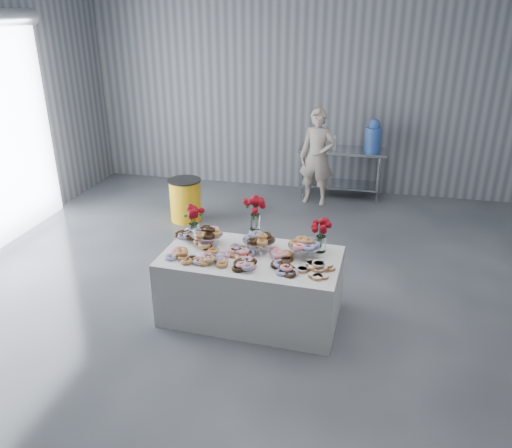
{
  "coord_description": "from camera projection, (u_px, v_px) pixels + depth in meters",
  "views": [
    {
      "loc": [
        1.1,
        -4.55,
        3.2
      ],
      "look_at": [
        -0.05,
        0.52,
        0.92
      ],
      "focal_mm": 35.0,
      "sensor_mm": 36.0,
      "label": 1
    }
  ],
  "objects": [
    {
      "name": "danish_pile",
      "position": [
        319.0,
        267.0,
        4.99
      ],
      "size": [
        0.48,
        0.48,
        0.11
      ],
      "primitive_type": null,
      "color": "white",
      "rests_on": "display_table"
    },
    {
      "name": "drink_bottles",
      "position": [
        324.0,
        142.0,
        8.65
      ],
      "size": [
        0.54,
        0.08,
        0.27
      ],
      "primitive_type": null,
      "color": "#268C33",
      "rests_on": "prep_table"
    },
    {
      "name": "trash_barrel",
      "position": [
        185.0,
        200.0,
        8.0
      ],
      "size": [
        0.53,
        0.53,
        0.68
      ],
      "rotation": [
        0.0,
        0.0,
        -0.32
      ],
      "color": "yellow",
      "rests_on": "ground"
    },
    {
      "name": "display_table",
      "position": [
        251.0,
        286.0,
        5.48
      ],
      "size": [
        1.94,
        1.09,
        0.75
      ],
      "primitive_type": "cube",
      "rotation": [
        0.0,
        0.0,
        -0.05
      ],
      "color": "white",
      "rests_on": "ground"
    },
    {
      "name": "bouquet_center",
      "position": [
        255.0,
        211.0,
        5.5
      ],
      "size": [
        0.26,
        0.26,
        0.57
      ],
      "color": "silver",
      "rests_on": "display_table"
    },
    {
      "name": "bouquet_right",
      "position": [
        322.0,
        226.0,
        5.3
      ],
      "size": [
        0.26,
        0.26,
        0.42
      ],
      "color": "white",
      "rests_on": "display_table"
    },
    {
      "name": "bouquet_left",
      "position": [
        193.0,
        214.0,
        5.61
      ],
      "size": [
        0.26,
        0.26,
        0.42
      ],
      "color": "white",
      "rests_on": "display_table"
    },
    {
      "name": "water_jug",
      "position": [
        373.0,
        136.0,
        8.53
      ],
      "size": [
        0.28,
        0.28,
        0.55
      ],
      "color": "#3C6BCE",
      "rests_on": "prep_table"
    },
    {
      "name": "donut_mounds",
      "position": [
        250.0,
        254.0,
        5.27
      ],
      "size": [
        1.84,
        0.88,
        0.09
      ],
      "primitive_type": null,
      "rotation": [
        0.0,
        0.0,
        -0.05
      ],
      "color": "#D68A4E",
      "rests_on": "display_table"
    },
    {
      "name": "cake_stand_right",
      "position": [
        305.0,
        244.0,
        5.27
      ],
      "size": [
        0.36,
        0.36,
        0.17
      ],
      "color": "silver",
      "rests_on": "display_table"
    },
    {
      "name": "ground",
      "position": [
        250.0,
        318.0,
        5.57
      ],
      "size": [
        9.0,
        9.0,
        0.0
      ],
      "primitive_type": "plane",
      "color": "#35383D",
      "rests_on": "ground"
    },
    {
      "name": "prep_table",
      "position": [
        342.0,
        164.0,
        8.84
      ],
      "size": [
        1.5,
        0.6,
        0.9
      ],
      "color": "silver",
      "rests_on": "ground"
    },
    {
      "name": "cake_stand_mid",
      "position": [
        259.0,
        239.0,
        5.39
      ],
      "size": [
        0.36,
        0.36,
        0.17
      ],
      "color": "silver",
      "rests_on": "display_table"
    },
    {
      "name": "cake_stand_left",
      "position": [
        207.0,
        232.0,
        5.54
      ],
      "size": [
        0.36,
        0.36,
        0.17
      ],
      "color": "silver",
      "rests_on": "display_table"
    },
    {
      "name": "room_walls",
      "position": [
        222.0,
        72.0,
        4.63
      ],
      "size": [
        8.04,
        9.04,
        4.02
      ],
      "color": "slate",
      "rests_on": "ground"
    },
    {
      "name": "person",
      "position": [
        317.0,
        157.0,
        8.53
      ],
      "size": [
        0.66,
        0.49,
        1.65
      ],
      "primitive_type": "imported",
      "rotation": [
        0.0,
        0.0,
        -0.16
      ],
      "color": "#CC8C93",
      "rests_on": "ground"
    }
  ]
}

